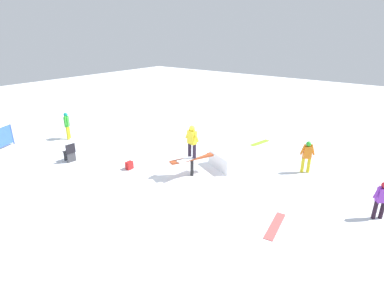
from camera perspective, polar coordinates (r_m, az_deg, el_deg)
name	(u,v)px	position (r m, az deg, el deg)	size (l,w,h in m)	color
ground_plane	(192,175)	(12.69, 0.00, -5.98)	(60.00, 60.00, 0.00)	white
rail_feature	(192,161)	(12.41, 0.00, -3.20)	(1.88, 1.06, 0.81)	black
snow_kicker_ramp	(234,158)	(13.61, 8.04, -2.71)	(1.80, 1.50, 0.68)	white
main_rider_on_rail	(192,142)	(12.09, 0.00, 0.41)	(1.51, 0.78, 1.39)	white
bystander_orange	(307,155)	(13.54, 21.07, -2.01)	(0.43, 0.56, 1.41)	gold
bystander_green	(67,124)	(18.06, -22.71, 3.49)	(0.49, 0.50, 1.51)	yellow
bystander_purple	(381,199)	(11.35, 32.37, -8.77)	(0.43, 0.50, 1.31)	black
loose_snowboard_coral	(275,226)	(10.02, 15.56, -14.78)	(1.54, 0.28, 0.02)	#E75B59
loose_snowboard_lime	(260,143)	(16.68, 12.82, 0.23)	(1.35, 0.28, 0.02)	#95CD2B
folding_chair	(70,153)	(14.99, -22.26, -1.57)	(0.48, 0.48, 0.88)	#3F3F44
backpack_on_snow	(129,165)	(13.47, -11.85, -4.00)	(0.30, 0.22, 0.34)	red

